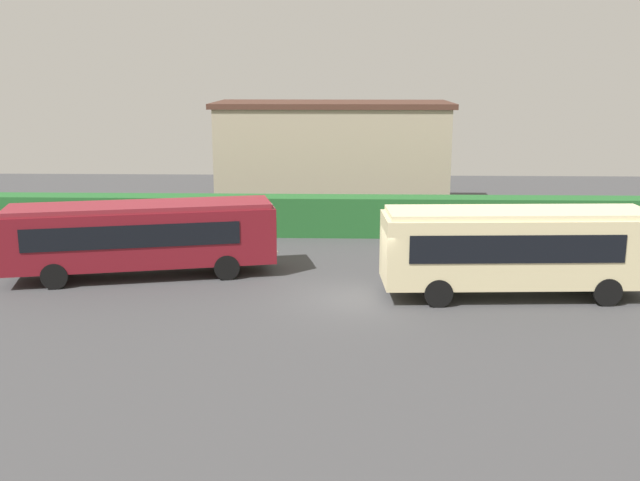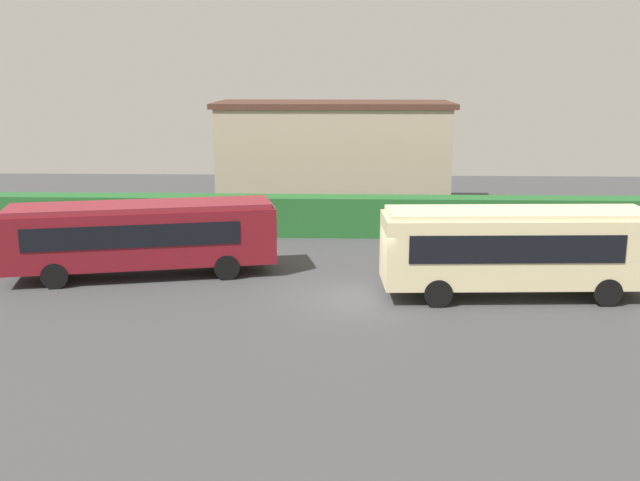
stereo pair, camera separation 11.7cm
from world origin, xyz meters
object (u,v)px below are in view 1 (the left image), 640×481
bus_cream (516,247)px  person_center (179,236)px  bus_maroon (142,234)px  traffic_cone (600,240)px  person_left (75,247)px

bus_cream → person_center: (-13.43, 5.31, -0.87)m
bus_maroon → traffic_cone: bus_maroon is taller
person_left → bus_maroon: bearing=-135.7°
person_center → bus_cream: bearing=43.4°
bus_maroon → person_center: bus_maroon is taller
bus_maroon → traffic_cone: bearing=3.1°
bus_cream → person_left: size_ratio=5.67×
bus_maroon → bus_cream: bearing=-21.9°
person_center → traffic_cone: bearing=72.9°
bus_maroon → person_center: 3.29m
bus_cream → person_center: size_ratio=5.32×
traffic_cone → bus_maroon: bearing=-163.9°
bus_cream → person_center: 14.47m
person_center → traffic_cone: size_ratio=3.07×
bus_maroon → person_left: 3.41m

